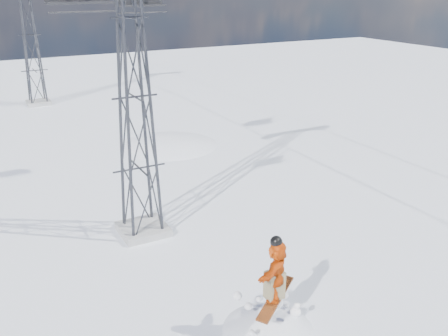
% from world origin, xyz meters
% --- Properties ---
extents(lift_tower_near, '(5.20, 1.80, 11.43)m').
position_xyz_m(lift_tower_near, '(0.80, 8.00, 5.47)').
color(lift_tower_near, '#999999').
rests_on(lift_tower_near, ground).
extents(lift_tower_far, '(5.20, 1.80, 11.43)m').
position_xyz_m(lift_tower_far, '(0.80, 33.00, 5.47)').
color(lift_tower_far, '#999999').
rests_on(lift_tower_far, ground).
extents(lift_chair_mid, '(2.24, 0.64, 2.77)m').
position_xyz_m(lift_chair_mid, '(3.00, 13.19, 8.63)').
color(lift_chair_mid, black).
rests_on(lift_chair_mid, ground).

